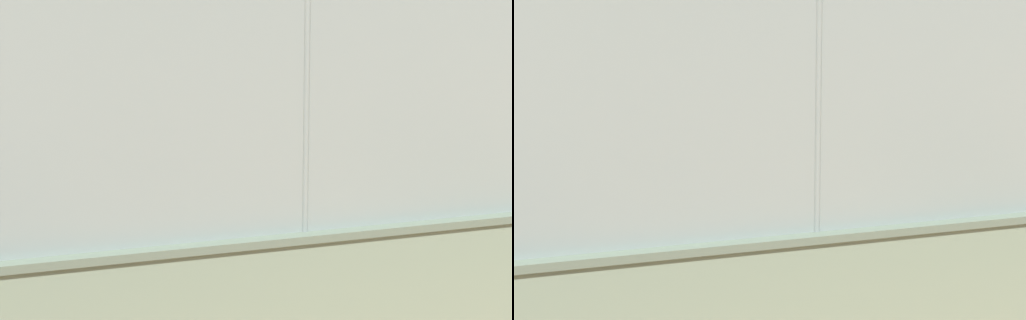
% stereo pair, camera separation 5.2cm
% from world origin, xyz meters
% --- Properties ---
extents(ground_plane, '(260.00, 260.00, 0.00)m').
position_xyz_m(ground_plane, '(0.00, 0.00, 0.00)').
color(ground_plane, '#A36B42').
extents(perimeter_wall, '(24.06, 0.94, 1.30)m').
position_xyz_m(perimeter_wall, '(2.01, 9.82, 0.66)').
color(perimeter_wall, slate).
rests_on(perimeter_wall, ground_plane).
extents(fence_panel_on_wall, '(23.64, 0.63, 2.30)m').
position_xyz_m(fence_panel_on_wall, '(2.01, 9.82, 2.45)').
color(fence_panel_on_wall, gray).
rests_on(fence_panel_on_wall, perimeter_wall).
extents(player_crossing_court, '(0.70, 1.19, 1.56)m').
position_xyz_m(player_crossing_court, '(-5.84, 0.08, 0.91)').
color(player_crossing_court, black).
rests_on(player_crossing_court, ground_plane).
extents(player_baseline_waiting, '(1.00, 0.70, 1.49)m').
position_xyz_m(player_baseline_waiting, '(-1.36, 6.01, 0.87)').
color(player_baseline_waiting, '#B2B2B2').
rests_on(player_baseline_waiting, ground_plane).
extents(player_at_service_line, '(0.95, 0.68, 1.66)m').
position_xyz_m(player_at_service_line, '(0.88, -0.52, 0.98)').
color(player_at_service_line, navy).
rests_on(player_at_service_line, ground_plane).
extents(sports_ball, '(0.14, 0.14, 0.14)m').
position_xyz_m(sports_ball, '(-7.02, 1.52, 1.42)').
color(sports_ball, orange).
extents(spare_ball_by_wall, '(0.19, 0.19, 0.19)m').
position_xyz_m(spare_ball_by_wall, '(-1.59, 8.88, 0.10)').
color(spare_ball_by_wall, white).
rests_on(spare_ball_by_wall, ground_plane).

